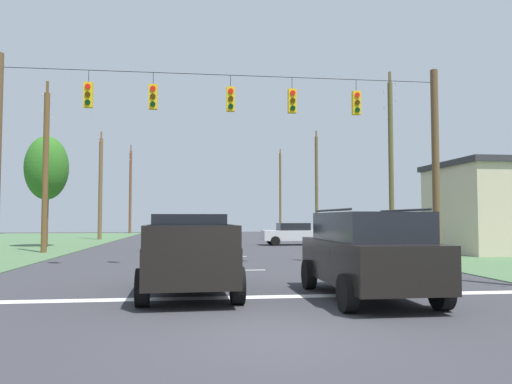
{
  "coord_description": "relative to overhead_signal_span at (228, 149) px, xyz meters",
  "views": [
    {
      "loc": [
        -1.25,
        -7.82,
        1.85
      ],
      "look_at": [
        0.85,
        9.17,
        2.76
      ],
      "focal_mm": 34.6,
      "sensor_mm": 36.0,
      "label": 1
    }
  ],
  "objects": [
    {
      "name": "stop_bar_stripe",
      "position": [
        0.01,
        -7.35,
        -4.52
      ],
      "size": [
        14.62,
        0.45,
        0.01
      ],
      "primitive_type": "cube",
      "color": "white",
      "rests_on": "ground"
    },
    {
      "name": "utility_pole_far_right",
      "position": [
        9.69,
        24.63,
        0.4
      ],
      "size": [
        0.28,
        1.69,
        9.83
      ],
      "color": "brown",
      "rests_on": "ground"
    },
    {
      "name": "utility_pole_mid_right",
      "position": [
        9.39,
        6.81,
        0.46
      ],
      "size": [
        0.27,
        1.76,
        9.94
      ],
      "color": "brown",
      "rests_on": "ground"
    },
    {
      "name": "lane_dash_1",
      "position": [
        0.01,
        4.92,
        -4.52
      ],
      "size": [
        2.5,
        0.15,
        0.01
      ],
      "primitive_type": "cube",
      "rotation": [
        0.0,
        0.0,
        1.57
      ],
      "color": "white",
      "rests_on": "ground"
    },
    {
      "name": "utility_pole_far_left",
      "position": [
        -9.22,
        8.59,
        0.05
      ],
      "size": [
        0.3,
        1.86,
        9.26
      ],
      "color": "brown",
      "rests_on": "ground"
    },
    {
      "name": "distant_car_far_parked",
      "position": [
        -0.43,
        16.62,
        -3.73
      ],
      "size": [
        2.3,
        4.43,
        1.52
      ],
      "color": "maroon",
      "rests_on": "ground"
    },
    {
      "name": "overhead_signal_span",
      "position": [
        0.0,
        0.0,
        0.0
      ],
      "size": [
        17.21,
        0.31,
        7.94
      ],
      "color": "brown",
      "rests_on": "ground"
    },
    {
      "name": "tree_roadside_right",
      "position": [
        -10.73,
        14.03,
        0.52
      ],
      "size": [
        2.71,
        2.71,
        7.13
      ],
      "color": "brown",
      "rests_on": "ground"
    },
    {
      "name": "utility_pole_distant_left",
      "position": [
        -9.1,
        42.64,
        0.81
      ],
      "size": [
        0.31,
        1.97,
        10.84
      ],
      "color": "brown",
      "rests_on": "ground"
    },
    {
      "name": "lane_dash_0",
      "position": [
        0.01,
        -1.35,
        -4.52
      ],
      "size": [
        2.5,
        0.15,
        0.01
      ],
      "primitive_type": "cube",
      "rotation": [
        0.0,
        0.0,
        1.57
      ],
      "color": "white",
      "rests_on": "ground"
    },
    {
      "name": "distant_car_oncoming",
      "position": [
        5.53,
        14.76,
        -3.73
      ],
      "size": [
        4.33,
        2.08,
        1.52
      ],
      "color": "silver",
      "rests_on": "ground"
    },
    {
      "name": "distant_car_crossing_white",
      "position": [
        -1.25,
        8.84,
        -3.73
      ],
      "size": [
        4.4,
        2.23,
        1.52
      ],
      "color": "silver",
      "rests_on": "ground"
    },
    {
      "name": "suv_black",
      "position": [
        2.71,
        -7.85,
        -3.46
      ],
      "size": [
        2.22,
        4.81,
        2.05
      ],
      "color": "black",
      "rests_on": "ground"
    },
    {
      "name": "utility_pole_near_left",
      "position": [
        9.37,
        41.92,
        0.69
      ],
      "size": [
        0.27,
        1.53,
        10.57
      ],
      "color": "brown",
      "rests_on": "ground"
    },
    {
      "name": "ground_plane",
      "position": [
        0.01,
        -11.08,
        -4.52
      ],
      "size": [
        120.0,
        120.0,
        0.0
      ],
      "primitive_type": "plane",
      "color": "#333338"
    },
    {
      "name": "lane_dash_2",
      "position": [
        0.01,
        11.24,
        -4.52
      ],
      "size": [
        2.5,
        0.15,
        0.01
      ],
      "primitive_type": "cube",
      "rotation": [
        0.0,
        0.0,
        1.57
      ],
      "color": "white",
      "rests_on": "ground"
    },
    {
      "name": "pickup_truck",
      "position": [
        -1.39,
        -6.34,
        -3.55
      ],
      "size": [
        2.42,
        5.46,
        1.95
      ],
      "color": "black",
      "rests_on": "ground"
    },
    {
      "name": "utility_pole_distant_right",
      "position": [
        -9.41,
        25.1,
        -0.0
      ],
      "size": [
        0.34,
        1.69,
        9.4
      ],
      "color": "brown",
      "rests_on": "ground"
    }
  ]
}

